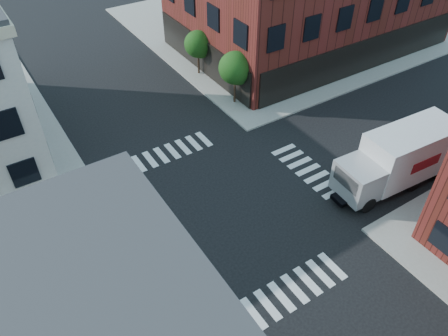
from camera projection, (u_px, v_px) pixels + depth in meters
ground at (224, 209)px, 27.63m from camera, size 120.00×120.00×0.00m
sidewalk_ne at (279, 24)px, 49.62m from camera, size 30.00×30.00×0.15m
tree_near at (236, 69)px, 35.05m from camera, size 2.69×2.69×4.49m
tree_far at (199, 45)px, 39.07m from camera, size 2.43×2.43×4.07m
signal_pole at (176, 317)px, 18.75m from camera, size 1.29×1.24×4.60m
box_truck at (400, 158)px, 28.18m from camera, size 9.04×3.24×4.03m
traffic_cone at (189, 320)px, 21.44m from camera, size 0.47×0.47×0.66m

